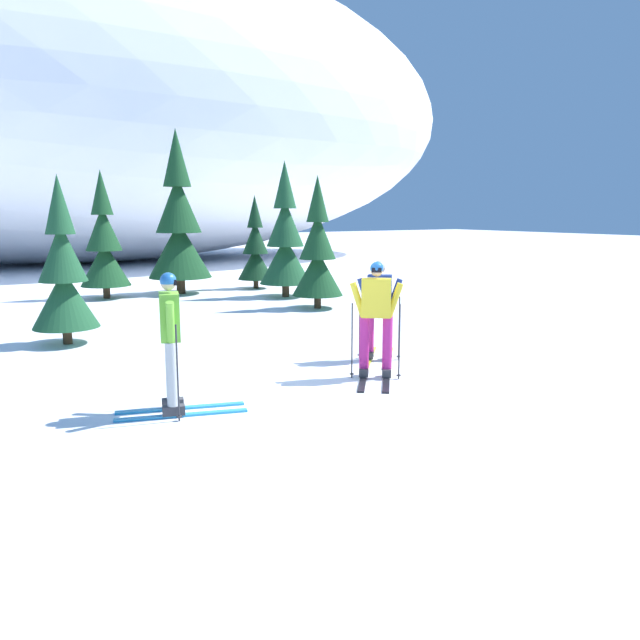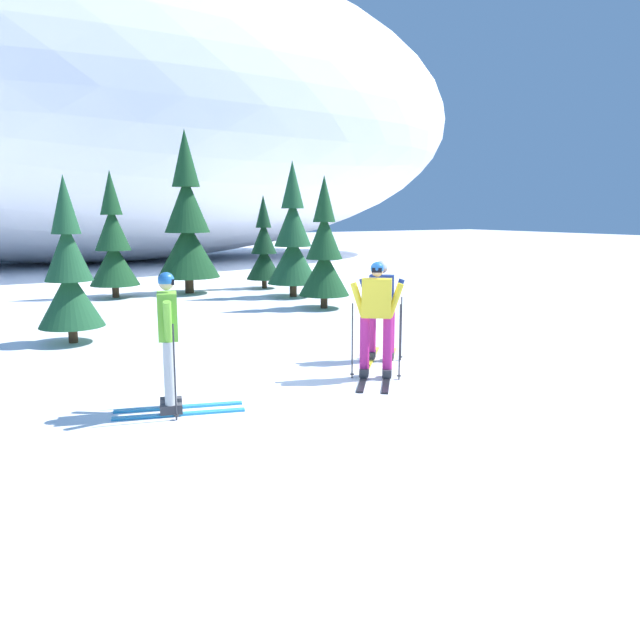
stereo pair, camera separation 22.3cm
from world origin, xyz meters
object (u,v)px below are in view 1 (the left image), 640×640
at_px(pine_tree_far_left, 63,274).
at_px(skier_yellow_jacket, 376,317).
at_px(pine_tree_center_left, 179,226).
at_px(pine_tree_left, 104,245).
at_px(skier_lime_jacket, 171,341).
at_px(pine_tree_far_right, 255,250).
at_px(pine_tree_center_right, 318,254).
at_px(pine_tree_right, 285,241).
at_px(skier_navy_jacket, 379,308).

bearing_deg(pine_tree_far_left, skier_yellow_jacket, -55.39).
relative_size(skier_yellow_jacket, pine_tree_center_left, 0.36).
height_order(pine_tree_left, pine_tree_center_left, pine_tree_center_left).
bearing_deg(pine_tree_far_left, skier_lime_jacket, -86.39).
relative_size(pine_tree_left, pine_tree_far_right, 1.21).
distance_m(pine_tree_center_left, pine_tree_far_right, 2.74).
distance_m(skier_lime_jacket, pine_tree_far_left, 5.34).
height_order(pine_tree_center_left, pine_tree_center_right, pine_tree_center_left).
bearing_deg(pine_tree_right, skier_yellow_jacket, -110.32).
relative_size(skier_lime_jacket, pine_tree_right, 0.45).
height_order(skier_yellow_jacket, pine_tree_center_right, pine_tree_center_right).
bearing_deg(pine_tree_center_left, skier_yellow_jacket, -94.58).
height_order(skier_navy_jacket, pine_tree_far_left, pine_tree_far_left).
distance_m(skier_lime_jacket, pine_tree_far_right, 13.43).
bearing_deg(pine_tree_center_right, pine_tree_right, 81.29).
relative_size(skier_navy_jacket, skier_lime_jacket, 0.96).
bearing_deg(pine_tree_far_left, pine_tree_center_left, 54.17).
height_order(pine_tree_far_left, pine_tree_left, pine_tree_left).
height_order(skier_yellow_jacket, pine_tree_left, pine_tree_left).
relative_size(skier_lime_jacket, pine_tree_center_left, 0.36).
bearing_deg(skier_lime_jacket, pine_tree_right, 54.08).
bearing_deg(pine_tree_left, pine_tree_far_left, -109.56).
bearing_deg(pine_tree_center_right, skier_navy_jacket, -111.33).
distance_m(pine_tree_left, pine_tree_far_right, 4.90).
xyz_separation_m(pine_tree_right, pine_tree_far_right, (0.16, 2.39, -0.40)).
xyz_separation_m(skier_lime_jacket, pine_tree_center_right, (6.27, 6.70, 0.51)).
distance_m(pine_tree_far_left, pine_tree_far_right, 9.50).
xyz_separation_m(pine_tree_far_left, pine_tree_center_left, (4.54, 6.29, 0.75)).
bearing_deg(pine_tree_center_left, pine_tree_far_left, -125.83).
bearing_deg(skier_lime_jacket, skier_yellow_jacket, 1.30).
bearing_deg(skier_yellow_jacket, pine_tree_center_left, 85.42).
bearing_deg(pine_tree_far_right, pine_tree_far_left, -138.82).
bearing_deg(skier_navy_jacket, pine_tree_center_right, 68.67).
relative_size(pine_tree_far_left, pine_tree_left, 0.87).
relative_size(skier_navy_jacket, pine_tree_far_right, 0.57).
bearing_deg(skier_lime_jacket, pine_tree_far_right, 59.50).
relative_size(pine_tree_left, pine_tree_center_right, 1.08).
xyz_separation_m(pine_tree_left, pine_tree_center_right, (4.35, -4.99, -0.11)).
bearing_deg(skier_yellow_jacket, skier_lime_jacket, -178.70).
bearing_deg(pine_tree_center_left, pine_tree_far_right, -0.74).
height_order(pine_tree_right, pine_tree_far_right, pine_tree_right).
distance_m(skier_navy_jacket, skier_lime_jacket, 4.18).
bearing_deg(skier_yellow_jacket, pine_tree_left, 96.65).
height_order(skier_lime_jacket, pine_tree_far_left, pine_tree_far_left).
bearing_deg(pine_tree_center_right, pine_tree_far_right, 83.66).
bearing_deg(pine_tree_left, skier_lime_jacket, -99.37).
relative_size(pine_tree_center_left, pine_tree_center_right, 1.45).
distance_m(skier_lime_jacket, pine_tree_center_left, 12.40).
xyz_separation_m(skier_yellow_jacket, pine_tree_center_left, (0.92, 11.53, 1.15)).
xyz_separation_m(pine_tree_left, pine_tree_center_left, (2.28, -0.08, 0.54)).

